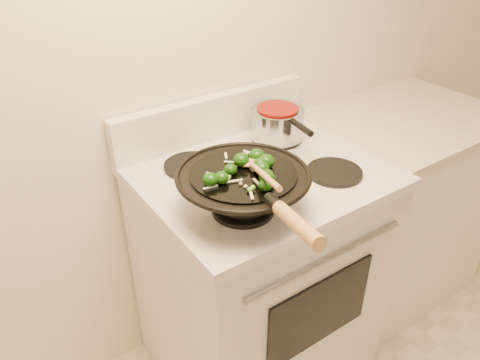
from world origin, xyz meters
TOP-DOWN VIEW (x-y plane):
  - stove at (-0.21, 1.17)m, footprint 0.78×0.67m
  - counter_unit at (0.58, 1.20)m, footprint 0.80×0.62m
  - wok at (-0.39, 1.02)m, footprint 0.37×0.61m
  - stirfry at (-0.37, 1.00)m, footprint 0.23×0.24m
  - wooden_spoon at (-0.37, 0.97)m, footprint 0.13×0.27m
  - saucepan at (-0.03, 1.32)m, footprint 0.19×0.31m

SIDE VIEW (x-z plane):
  - counter_unit at x=0.58m, z-range 0.00..0.91m
  - stove at x=-0.21m, z-range -0.07..1.01m
  - saucepan at x=-0.03m, z-range 0.93..1.05m
  - wok at x=-0.39m, z-range 0.89..1.10m
  - stirfry at x=-0.37m, z-range 1.04..1.08m
  - wooden_spoon at x=-0.37m, z-range 1.03..1.12m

